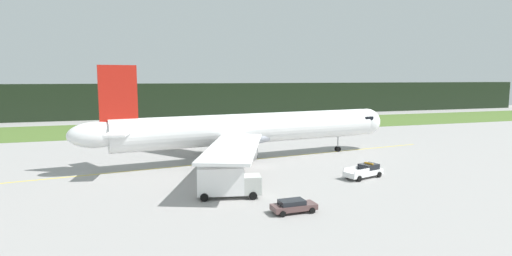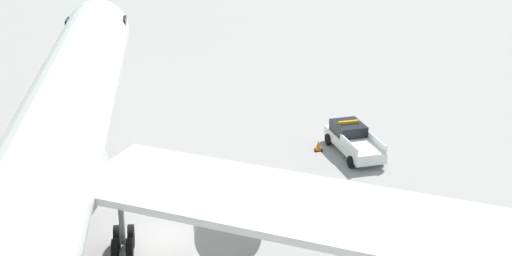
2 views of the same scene
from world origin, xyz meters
The scene contains 5 objects.
ground centered at (0.00, 0.00, 0.00)m, with size 320.00×320.00×0.00m, color #9B9896.
taxiway_centerline_main centered at (1.27, 5.05, 0.00)m, with size 70.92×0.30×0.01m, color yellow.
airliner centered at (0.33, 4.93, 4.96)m, with size 53.34×45.37×14.98m.
ops_pickup_truck centered at (11.66, -11.14, 0.91)m, with size 6.12×3.61×1.94m.
apron_cone centered at (12.01, -8.93, 0.34)m, with size 0.55×0.55×0.69m.
Camera 2 is at (-33.68, -5.59, 19.12)m, focal length 52.30 mm.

